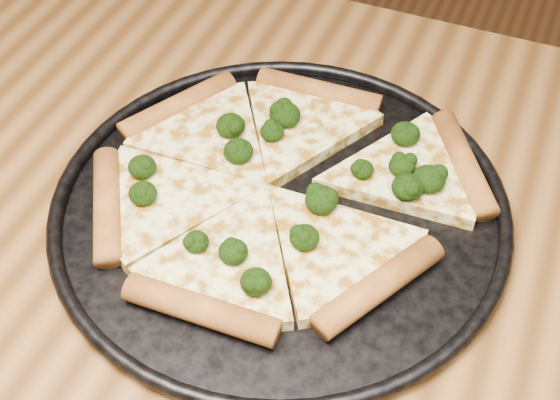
% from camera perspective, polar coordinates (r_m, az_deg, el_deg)
% --- Properties ---
extents(dining_table, '(1.20, 0.90, 0.75)m').
position_cam_1_polar(dining_table, '(0.68, 0.97, -14.02)').
color(dining_table, brown).
rests_on(dining_table, ground).
extents(pizza_pan, '(0.40, 0.40, 0.02)m').
position_cam_1_polar(pizza_pan, '(0.67, -0.00, -0.47)').
color(pizza_pan, black).
rests_on(pizza_pan, dining_table).
extents(pizza, '(0.36, 0.31, 0.02)m').
position_cam_1_polar(pizza, '(0.68, -0.37, 1.08)').
color(pizza, '#FFF99C').
rests_on(pizza, pizza_pan).
extents(broccoli_florets, '(0.26, 0.23, 0.02)m').
position_cam_1_polar(broccoli_florets, '(0.67, 1.38, 1.82)').
color(broccoli_florets, black).
rests_on(broccoli_florets, pizza).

